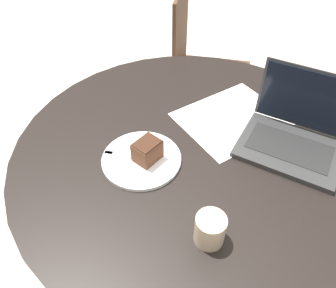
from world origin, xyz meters
TOP-DOWN VIEW (x-y plane):
  - ground_plane at (0.00, 0.00)m, footprint 12.00×12.00m
  - dining_table at (0.00, 0.00)m, footprint 1.19×1.19m
  - chair at (-0.55, -0.71)m, footprint 0.59×0.59m
  - paper_document at (-0.20, -0.04)m, footprint 0.38×0.31m
  - plate at (0.18, -0.03)m, footprint 0.25×0.25m
  - cake_slice at (0.16, -0.01)m, footprint 0.10×0.09m
  - fork at (0.22, -0.06)m, footprint 0.14×0.13m
  - coffee_glass at (0.16, 0.31)m, footprint 0.08×0.08m
  - laptop at (-0.28, 0.16)m, footprint 0.37×0.40m

SIDE VIEW (x-z plane):
  - ground_plane at x=0.00m, z-range 0.00..0.00m
  - chair at x=-0.55m, z-range 0.02..0.96m
  - dining_table at x=0.00m, z-range 0.25..1.01m
  - paper_document at x=-0.20m, z-range 0.76..0.76m
  - plate at x=0.18m, z-range 0.76..0.77m
  - fork at x=0.22m, z-range 0.77..0.78m
  - laptop at x=-0.28m, z-range 0.68..0.92m
  - coffee_glass at x=0.16m, z-range 0.76..0.85m
  - cake_slice at x=0.16m, z-range 0.77..0.84m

